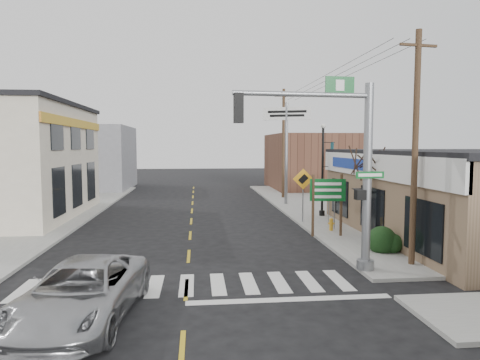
{
  "coord_description": "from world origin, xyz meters",
  "views": [
    {
      "loc": [
        0.35,
        -13.03,
        4.45
      ],
      "look_at": [
        2.41,
        7.24,
        2.8
      ],
      "focal_mm": 32.0,
      "sensor_mm": 36.0,
      "label": 1
    }
  ],
  "objects": [
    {
      "name": "lamp_post",
      "position": [
        8.08,
        12.45,
        3.41
      ],
      "size": [
        0.73,
        0.58,
        5.65
      ],
      "rotation": [
        0.0,
        0.0,
        -0.11
      ],
      "color": "black",
      "rests_on": "sidewalk_right"
    },
    {
      "name": "bldg_distant_left",
      "position": [
        -11.0,
        32.0,
        3.2
      ],
      "size": [
        9.0,
        10.0,
        6.4
      ],
      "primitive_type": "cube",
      "color": "gray",
      "rests_on": "ground"
    },
    {
      "name": "traffic_signal_pole",
      "position": [
        5.41,
        1.12,
        4.06
      ],
      "size": [
        5.22,
        0.39,
        6.62
      ],
      "rotation": [
        0.0,
        0.0,
        0.08
      ],
      "color": "gray",
      "rests_on": "sidewalk_right"
    },
    {
      "name": "crosswalk",
      "position": [
        0.0,
        0.4,
        0.01
      ],
      "size": [
        11.0,
        2.2,
        0.01
      ],
      "primitive_type": "cube",
      "color": "silver",
      "rests_on": "ground"
    },
    {
      "name": "fire_hydrant",
      "position": [
        7.14,
        7.87,
        0.48
      ],
      "size": [
        0.2,
        0.2,
        0.65
      ],
      "rotation": [
        0.0,
        0.0,
        -0.23
      ],
      "color": "gold",
      "rests_on": "sidewalk_right"
    },
    {
      "name": "bare_tree",
      "position": [
        8.14,
        5.91,
        4.07
      ],
      "size": [
        2.5,
        2.5,
        5.01
      ],
      "rotation": [
        0.0,
        0.0,
        -0.02
      ],
      "color": "black",
      "rests_on": "sidewalk_right"
    },
    {
      "name": "shrub_front",
      "position": [
        7.87,
        3.51,
        0.57
      ],
      "size": [
        1.18,
        1.18,
        0.88
      ],
      "primitive_type": "ellipsoid",
      "color": "#153A1A",
      "rests_on": "sidewalk_right"
    },
    {
      "name": "guide_sign",
      "position": [
        6.51,
        6.57,
        2.03
      ],
      "size": [
        1.69,
        0.14,
        2.96
      ],
      "rotation": [
        0.0,
        0.0,
        -0.11
      ],
      "color": "#4E3724",
      "rests_on": "sidewalk_right"
    },
    {
      "name": "suv",
      "position": [
        -2.57,
        -2.12,
        0.75
      ],
      "size": [
        3.02,
        5.6,
        1.49
      ],
      "primitive_type": "imported",
      "rotation": [
        0.0,
        0.0,
        -0.1
      ],
      "color": "#A1A2A5",
      "rests_on": "ground"
    },
    {
      "name": "utility_pole_near",
      "position": [
        8.14,
        1.58,
        4.42
      ],
      "size": [
        1.46,
        0.22,
        8.38
      ],
      "rotation": [
        0.0,
        0.0,
        0.13
      ],
      "color": "#42351D",
      "rests_on": "sidewalk_right"
    },
    {
      "name": "center_line",
      "position": [
        0.0,
        8.0,
        0.01
      ],
      "size": [
        0.12,
        56.0,
        0.01
      ],
      "primitive_type": "cube",
      "color": "gold",
      "rests_on": "ground"
    },
    {
      "name": "shrub_back",
      "position": [
        9.79,
        6.29,
        0.5
      ],
      "size": [
        1.0,
        1.0,
        0.75
      ],
      "primitive_type": "ellipsoid",
      "color": "black",
      "rests_on": "sidewalk_right"
    },
    {
      "name": "bldg_distant_right",
      "position": [
        12.0,
        30.0,
        2.8
      ],
      "size": [
        8.0,
        10.0,
        5.6
      ],
      "primitive_type": "cube",
      "color": "brown",
      "rests_on": "ground"
    },
    {
      "name": "sidewalk_left",
      "position": [
        -9.0,
        13.0,
        0.07
      ],
      "size": [
        6.0,
        38.0,
        0.13
      ],
      "primitive_type": "cube",
      "color": "gray",
      "rests_on": "ground"
    },
    {
      "name": "sidewalk_right",
      "position": [
        9.0,
        13.0,
        0.07
      ],
      "size": [
        6.0,
        38.0,
        0.13
      ],
      "primitive_type": "cube",
      "color": "gray",
      "rests_on": "ground"
    },
    {
      "name": "utility_pole_far",
      "position": [
        7.5,
        21.88,
        4.72
      ],
      "size": [
        1.56,
        0.23,
        8.95
      ],
      "rotation": [
        0.0,
        0.0,
        -0.02
      ],
      "color": "#3E281D",
      "rests_on": "sidewalk_right"
    },
    {
      "name": "ped_crossing_sign",
      "position": [
        6.3,
        10.41,
        2.18
      ],
      "size": [
        1.17,
        0.08,
        3.02
      ],
      "rotation": [
        0.0,
        0.0,
        -0.15
      ],
      "color": "gray",
      "rests_on": "sidewalk_right"
    },
    {
      "name": "ground",
      "position": [
        0.0,
        0.0,
        0.0
      ],
      "size": [
        140.0,
        140.0,
        0.0
      ],
      "primitive_type": "plane",
      "color": "black",
      "rests_on": "ground"
    },
    {
      "name": "dance_center_sign",
      "position": [
        6.92,
        17.96,
        5.67
      ],
      "size": [
        3.5,
        0.22,
        7.44
      ],
      "rotation": [
        0.0,
        0.0,
        -0.34
      ],
      "color": "gray",
      "rests_on": "sidewalk_right"
    }
  ]
}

